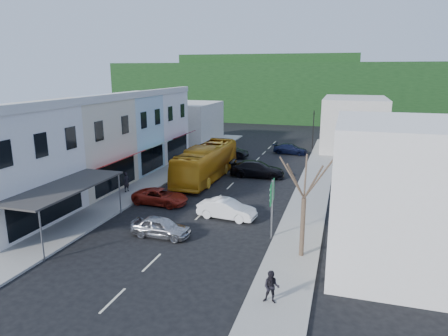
{
  "coord_description": "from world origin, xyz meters",
  "views": [
    {
      "loc": [
        9.91,
        -26.51,
        10.57
      ],
      "look_at": [
        0.0,
        6.0,
        2.2
      ],
      "focal_mm": 32.0,
      "sensor_mm": 36.0,
      "label": 1
    }
  ],
  "objects_px": {
    "pedestrian_right": "(271,286)",
    "car_white": "(227,209)",
    "direction_sign": "(272,210)",
    "street_tree": "(304,198)",
    "car_red": "(160,196)",
    "bus": "(206,164)",
    "car_silver": "(161,226)",
    "traffic_signal": "(313,130)",
    "pedestrian_left": "(127,182)"
  },
  "relations": [
    {
      "from": "car_white",
      "to": "car_red",
      "type": "bearing_deg",
      "value": 82.06
    },
    {
      "from": "direction_sign",
      "to": "street_tree",
      "type": "distance_m",
      "value": 3.47
    },
    {
      "from": "direction_sign",
      "to": "traffic_signal",
      "type": "relative_size",
      "value": 0.74
    },
    {
      "from": "pedestrian_left",
      "to": "bus",
      "type": "bearing_deg",
      "value": -23.33
    },
    {
      "from": "traffic_signal",
      "to": "pedestrian_left",
      "type": "bearing_deg",
      "value": 52.7
    },
    {
      "from": "direction_sign",
      "to": "car_silver",
      "type": "bearing_deg",
      "value": -168.43
    },
    {
      "from": "car_white",
      "to": "car_red",
      "type": "xyz_separation_m",
      "value": [
        -6.04,
        1.47,
        0.0
      ]
    },
    {
      "from": "pedestrian_left",
      "to": "pedestrian_right",
      "type": "xyz_separation_m",
      "value": [
        15.3,
        -13.41,
        0.0
      ]
    },
    {
      "from": "bus",
      "to": "traffic_signal",
      "type": "xyz_separation_m",
      "value": [
        8.78,
        18.94,
        1.08
      ]
    },
    {
      "from": "car_red",
      "to": "direction_sign",
      "type": "bearing_deg",
      "value": -110.22
    },
    {
      "from": "street_tree",
      "to": "pedestrian_left",
      "type": "bearing_deg",
      "value": 153.27
    },
    {
      "from": "car_white",
      "to": "pedestrian_right",
      "type": "bearing_deg",
      "value": -147.32
    },
    {
      "from": "car_silver",
      "to": "traffic_signal",
      "type": "relative_size",
      "value": 0.84
    },
    {
      "from": "car_silver",
      "to": "pedestrian_right",
      "type": "bearing_deg",
      "value": -123.44
    },
    {
      "from": "bus",
      "to": "car_silver",
      "type": "relative_size",
      "value": 2.64
    },
    {
      "from": "car_silver",
      "to": "pedestrian_left",
      "type": "height_order",
      "value": "pedestrian_left"
    },
    {
      "from": "bus",
      "to": "car_red",
      "type": "height_order",
      "value": "bus"
    },
    {
      "from": "pedestrian_left",
      "to": "car_red",
      "type": "bearing_deg",
      "value": -99.45
    },
    {
      "from": "traffic_signal",
      "to": "pedestrian_right",
      "type": "bearing_deg",
      "value": 83.35
    },
    {
      "from": "car_silver",
      "to": "street_tree",
      "type": "xyz_separation_m",
      "value": [
        9.08,
        -0.37,
        2.91
      ]
    },
    {
      "from": "car_silver",
      "to": "street_tree",
      "type": "bearing_deg",
      "value": -91.37
    },
    {
      "from": "pedestrian_right",
      "to": "street_tree",
      "type": "xyz_separation_m",
      "value": [
        0.79,
        5.31,
        2.61
      ]
    },
    {
      "from": "pedestrian_right",
      "to": "car_red",
      "type": "bearing_deg",
      "value": 132.62
    },
    {
      "from": "car_red",
      "to": "car_white",
      "type": "bearing_deg",
      "value": -101.17
    },
    {
      "from": "pedestrian_left",
      "to": "pedestrian_right",
      "type": "bearing_deg",
      "value": -116.63
    },
    {
      "from": "car_white",
      "to": "car_red",
      "type": "height_order",
      "value": "same"
    },
    {
      "from": "pedestrian_left",
      "to": "traffic_signal",
      "type": "bearing_deg",
      "value": -13.97
    },
    {
      "from": "car_silver",
      "to": "pedestrian_right",
      "type": "height_order",
      "value": "pedestrian_right"
    },
    {
      "from": "car_silver",
      "to": "traffic_signal",
      "type": "height_order",
      "value": "traffic_signal"
    },
    {
      "from": "car_white",
      "to": "direction_sign",
      "type": "bearing_deg",
      "value": -119.3
    },
    {
      "from": "pedestrian_left",
      "to": "direction_sign",
      "type": "bearing_deg",
      "value": -98.52
    },
    {
      "from": "bus",
      "to": "pedestrian_right",
      "type": "distance_m",
      "value": 22.42
    },
    {
      "from": "bus",
      "to": "pedestrian_left",
      "type": "height_order",
      "value": "bus"
    },
    {
      "from": "car_red",
      "to": "street_tree",
      "type": "relative_size",
      "value": 0.64
    },
    {
      "from": "car_silver",
      "to": "car_red",
      "type": "bearing_deg",
      "value": 26.99
    },
    {
      "from": "direction_sign",
      "to": "pedestrian_left",
      "type": "bearing_deg",
      "value": 153.97
    },
    {
      "from": "car_silver",
      "to": "car_red",
      "type": "xyz_separation_m",
      "value": [
        -2.88,
        5.89,
        0.0
      ]
    },
    {
      "from": "bus",
      "to": "pedestrian_right",
      "type": "xyz_separation_m",
      "value": [
        10.19,
        -19.97,
        -0.55
      ]
    },
    {
      "from": "bus",
      "to": "car_silver",
      "type": "xyz_separation_m",
      "value": [
        1.89,
        -14.29,
        -0.85
      ]
    },
    {
      "from": "car_white",
      "to": "pedestrian_right",
      "type": "xyz_separation_m",
      "value": [
        5.13,
        -10.1,
        0.3
      ]
    },
    {
      "from": "car_silver",
      "to": "car_white",
      "type": "xyz_separation_m",
      "value": [
        3.16,
        4.42,
        0.0
      ]
    },
    {
      "from": "car_white",
      "to": "car_silver",
      "type": "bearing_deg",
      "value": 150.15
    },
    {
      "from": "car_silver",
      "to": "street_tree",
      "type": "distance_m",
      "value": 9.55
    },
    {
      "from": "pedestrian_right",
      "to": "car_white",
      "type": "bearing_deg",
      "value": 115.55
    },
    {
      "from": "pedestrian_right",
      "to": "street_tree",
      "type": "relative_size",
      "value": 0.24
    },
    {
      "from": "bus",
      "to": "direction_sign",
      "type": "distance_m",
      "value": 15.3
    },
    {
      "from": "direction_sign",
      "to": "street_tree",
      "type": "xyz_separation_m",
      "value": [
        2.17,
        -2.15,
        1.65
      ]
    },
    {
      "from": "car_silver",
      "to": "car_red",
      "type": "distance_m",
      "value": 6.56
    },
    {
      "from": "pedestrian_left",
      "to": "street_tree",
      "type": "height_order",
      "value": "street_tree"
    },
    {
      "from": "street_tree",
      "to": "traffic_signal",
      "type": "bearing_deg",
      "value": 93.75
    }
  ]
}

